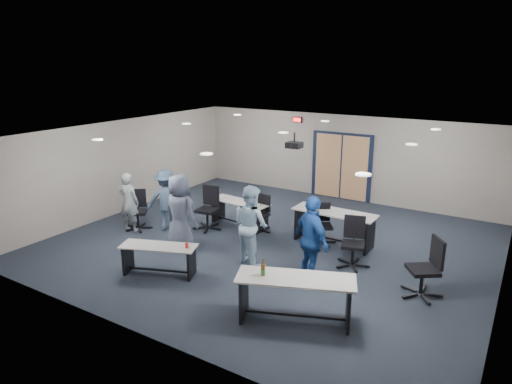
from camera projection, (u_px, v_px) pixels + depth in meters
The scene contains 25 objects.
floor at pixel (272, 243), 11.24m from camera, with size 10.00×10.00×0.00m, color black.
back_wall at pixel (342, 157), 14.54m from camera, with size 10.00×0.04×2.70m, color gray.
front_wall at pixel (131, 258), 7.18m from camera, with size 10.00×0.04×2.70m, color gray.
left_wall at pixel (124, 166), 13.38m from camera, with size 0.04×9.00×2.70m, color gray.
right_wall at pixel (510, 230), 8.34m from camera, with size 0.04×9.00×2.70m, color gray.
ceiling at pixel (273, 134), 10.48m from camera, with size 10.00×9.00×0.04m, color white.
double_door at pixel (341, 167), 14.59m from camera, with size 2.00×0.07×2.20m.
exit_sign at pixel (297, 120), 14.99m from camera, with size 0.32×0.07×0.18m.
ceiling_projector at pixel (294, 145), 10.82m from camera, with size 0.35×0.32×0.37m.
ceiling_can_lights at pixel (278, 134), 10.70m from camera, with size 6.24×5.74×0.02m, color white, non-canonical shape.
table_front_left at pixel (159, 255), 9.50m from camera, with size 1.67×1.07×0.75m.
table_front_right at pixel (295, 291), 7.75m from camera, with size 2.12×1.37×1.12m.
table_back_left at pixel (239, 209), 12.30m from camera, with size 1.75×0.72×0.69m.
table_back_right at pixel (334, 222), 11.07m from camera, with size 2.04×0.72×0.82m.
chair_back_a at pixel (207, 208), 12.04m from camera, with size 0.72×0.72×1.14m, color black, non-canonical shape.
chair_back_b at pixel (259, 214), 11.90m from camera, with size 0.61×0.61×0.97m, color black, non-canonical shape.
chair_back_c at pixel (323, 225), 11.09m from camera, with size 0.62×0.62×0.98m, color black, non-canonical shape.
chair_back_d at pixel (353, 243), 9.83m from camera, with size 0.69×0.69×1.10m, color black, non-canonical shape.
chair_loose_left at pixel (137, 210), 12.03m from camera, with size 0.66×0.66×1.05m, color black, non-canonical shape.
chair_loose_right at pixel (423, 268), 8.58m from camera, with size 0.74×0.74×1.17m, color black, non-canonical shape.
person_gray at pixel (129, 202), 11.87m from camera, with size 0.57×0.38×1.58m, color gray.
person_plaid at pixel (180, 213), 10.65m from camera, with size 0.89×0.58×1.83m, color #4C5368.
person_lightblue at pixel (251, 225), 9.94m from camera, with size 0.86×0.67×1.78m, color #B3D5ED.
person_navy at pixel (312, 240), 9.00m from camera, with size 1.07×0.45×1.83m, color navy.
person_back at pixel (167, 200), 11.93m from camera, with size 1.06×0.61×1.64m, color #384D66.
Camera 1 is at (5.14, -9.09, 4.35)m, focal length 32.00 mm.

